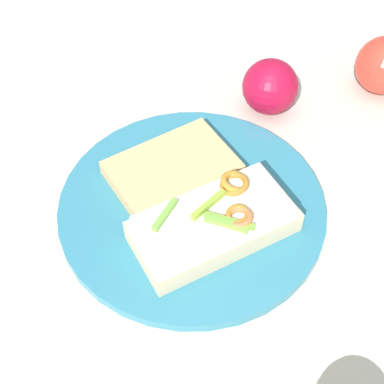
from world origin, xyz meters
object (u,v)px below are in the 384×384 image
at_px(plate, 192,206).
at_px(sandwich, 215,223).
at_px(bread_slice_side, 172,169).
at_px(apple_2, 270,87).

height_order(plate, sandwich, sandwich).
xyz_separation_m(sandwich, bread_slice_side, (-0.04, 0.09, -0.01)).
xyz_separation_m(sandwich, apple_2, (0.10, 0.21, 0.01)).
bearing_deg(sandwich, bread_slice_side, -89.35).
bearing_deg(sandwich, plate, -88.70).
relative_size(plate, bread_slice_side, 2.15).
relative_size(sandwich, bread_slice_side, 1.35).
xyz_separation_m(plate, sandwich, (0.02, -0.05, 0.03)).
bearing_deg(apple_2, bread_slice_side, -140.05).
xyz_separation_m(bread_slice_side, apple_2, (0.14, 0.12, 0.02)).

